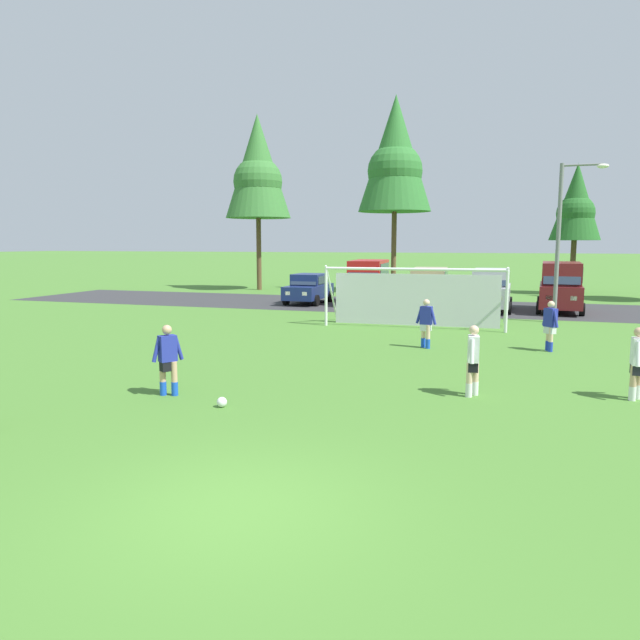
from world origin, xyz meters
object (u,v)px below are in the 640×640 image
object	(u,v)px
player_winger_left	(637,364)
parked_car_slot_far_left	(309,288)
street_lamp	(563,241)
soccer_goal	(415,296)
parked_car_slot_center	(491,289)
soccer_ball	(222,402)
parked_car_slot_left	(369,281)
player_winger_right	(426,324)
parked_car_slot_center_right	(561,286)
player_midfield_center	(473,361)
parked_car_slot_center_left	(429,287)
player_defender_far	(550,326)
player_striker_near	(168,360)

from	to	relation	value
player_winger_left	parked_car_slot_far_left	world-z (taller)	parked_car_slot_far_left
parked_car_slot_far_left	street_lamp	xyz separation A→B (m)	(13.22, -4.39, 2.71)
parked_car_slot_far_left	soccer_goal	bearing A→B (deg)	-45.98
player_winger_left	parked_car_slot_center	bearing A→B (deg)	101.79
soccer_ball	parked_car_slot_center	size ratio (longest dim) A/B	0.05
parked_car_slot_left	parked_car_slot_center	world-z (taller)	parked_car_slot_left
soccer_ball	parked_car_slot_left	bearing A→B (deg)	94.82
soccer_goal	parked_car_slot_far_left	distance (m)	10.51
street_lamp	player_winger_right	bearing A→B (deg)	-120.32
parked_car_slot_center	street_lamp	world-z (taller)	street_lamp
soccer_goal	parked_car_slot_center_right	xyz separation A→B (m)	(6.31, 7.55, 0.05)
parked_car_slot_center	parked_car_slot_center_right	xyz separation A→B (m)	(3.40, 0.60, 0.23)
parked_car_slot_center_right	street_lamp	xyz separation A→B (m)	(-0.39, -4.39, 2.24)
parked_car_slot_far_left	street_lamp	world-z (taller)	street_lamp
player_midfield_center	parked_car_slot_left	bearing A→B (deg)	109.69
soccer_ball	parked_car_slot_far_left	size ratio (longest dim) A/B	0.05
parked_car_slot_center_left	parked_car_slot_left	bearing A→B (deg)	164.33
parked_car_slot_far_left	street_lamp	size ratio (longest dim) A/B	0.61
player_midfield_center	parked_car_slot_far_left	size ratio (longest dim) A/B	0.39
soccer_ball	soccer_goal	world-z (taller)	soccer_goal
player_winger_right	parked_car_slot_center_right	distance (m)	13.60
player_defender_far	soccer_goal	bearing A→B (deg)	139.02
soccer_ball	player_winger_right	xyz separation A→B (m)	(3.21, 8.47, 0.71)
soccer_goal	player_striker_near	xyz separation A→B (m)	(-3.69, -12.99, -0.47)
soccer_goal	player_striker_near	bearing A→B (deg)	-105.88
parked_car_slot_center	parked_car_slot_center_left	bearing A→B (deg)	173.51
player_striker_near	player_winger_right	world-z (taller)	same
player_midfield_center	soccer_goal	bearing A→B (deg)	105.22
player_defender_far	parked_car_slot_center	world-z (taller)	parked_car_slot_center
soccer_goal	parked_car_slot_far_left	xyz separation A→B (m)	(-7.30, 7.55, -0.42)
player_defender_far	parked_car_slot_left	bearing A→B (deg)	125.19
player_striker_near	parked_car_slot_center_right	world-z (taller)	parked_car_slot_center_right
soccer_ball	soccer_goal	bearing A→B (deg)	81.25
player_midfield_center	player_winger_left	xyz separation A→B (m)	(3.50, 0.78, 0.00)
player_winger_right	player_winger_left	bearing A→B (deg)	-43.75
soccer_goal	player_midfield_center	bearing A→B (deg)	-74.78
player_winger_left	parked_car_slot_center_right	distance (m)	17.68
parked_car_slot_center_right	street_lamp	bearing A→B (deg)	-95.07
player_winger_left	player_midfield_center	bearing A→B (deg)	-167.36
player_defender_far	parked_car_slot_left	xyz separation A→B (m)	(-8.95, 12.70, 0.52)
player_striker_near	soccer_goal	bearing A→B (deg)	74.12
player_winger_left	parked_car_slot_center_left	distance (m)	18.72
player_winger_left	parked_car_slot_center	size ratio (longest dim) A/B	0.35
parked_car_slot_far_left	parked_car_slot_center_right	distance (m)	13.61
soccer_ball	street_lamp	xyz separation A→B (m)	(7.99, 16.65, 3.47)
soccer_goal	player_striker_near	world-z (taller)	soccer_goal
soccer_ball	parked_car_slot_center_left	bearing A→B (deg)	85.18
street_lamp	parked_car_slot_left	bearing A→B (deg)	152.30
parked_car_slot_far_left	player_winger_left	bearing A→B (deg)	-52.10
player_defender_far	player_winger_right	bearing A→B (deg)	-170.62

